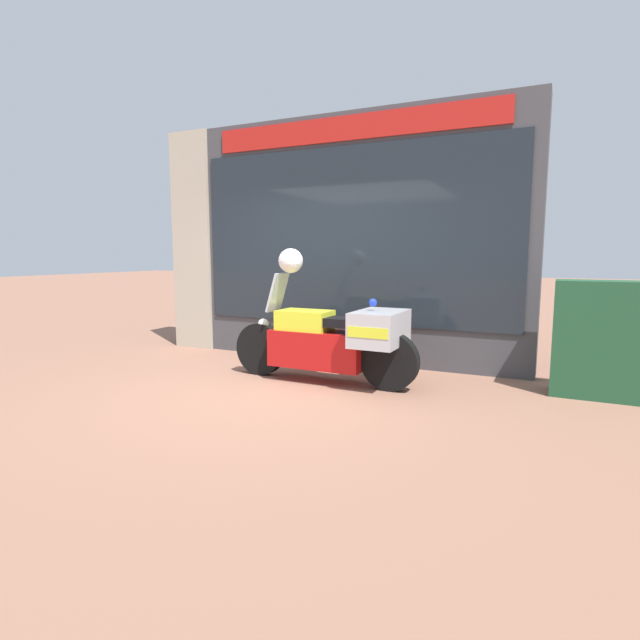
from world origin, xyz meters
The scene contains 6 objects.
ground_plane centered at (0.00, 0.00, 0.00)m, with size 60.00×60.00×0.00m, color #8E604C.
shop_building centered at (-0.34, 2.00, 1.70)m, with size 5.45×0.55×3.38m.
window_display centered at (0.28, 2.03, 0.48)m, with size 4.30×0.30×2.04m.
paramedic_motorcycle centered at (0.61, 0.68, 0.52)m, with size 2.34×0.77×1.28m.
utility_cabinet centered at (3.33, 1.37, 0.62)m, with size 0.89×0.44×1.23m, color #1E4C2D.
white_helmet centered at (0.03, 0.68, 1.43)m, with size 0.29×0.29×0.29m, color white.
Camera 1 is at (2.91, -4.54, 1.51)m, focal length 28.00 mm.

